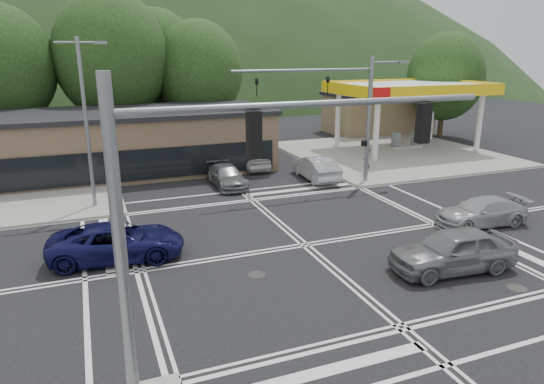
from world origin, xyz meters
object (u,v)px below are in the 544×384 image
object	(u,v)px
car_silver_east	(481,212)
pedestrian	(366,161)
car_grey_center	(453,250)
car_blue_west	(117,242)
car_northbound	(227,176)
car_queue_b	(250,158)
car_queue_a	(316,168)

from	to	relation	value
car_silver_east	pedestrian	size ratio (longest dim) A/B	2.59
car_grey_center	car_silver_east	bearing A→B (deg)	131.47
car_blue_west	pedestrian	xyz separation A→B (m)	(16.88, 7.99, 0.29)
car_grey_center	car_northbound	bearing A→B (deg)	-157.24
car_silver_east	car_queue_b	distance (m)	16.83
car_northbound	car_queue_a	bearing A→B (deg)	-5.68
car_silver_east	car_queue_a	bearing A→B (deg)	-155.30
car_silver_east	car_northbound	distance (m)	14.99
pedestrian	car_queue_b	bearing A→B (deg)	-72.21
car_silver_east	pedestrian	distance (m)	10.28
car_blue_west	car_silver_east	world-z (taller)	car_blue_west
car_queue_b	car_silver_east	bearing A→B (deg)	112.70
car_blue_west	car_northbound	world-z (taller)	car_blue_west
car_northbound	pedestrian	xyz separation A→B (m)	(9.53, -1.13, 0.40)
car_silver_east	pedestrian	world-z (taller)	pedestrian
car_queue_a	car_queue_b	world-z (taller)	car_queue_a
car_silver_east	car_queue_b	world-z (taller)	car_queue_b
car_queue_b	car_northbound	size ratio (longest dim) A/B	1.03
car_grey_center	car_silver_east	world-z (taller)	car_grey_center
car_blue_west	pedestrian	size ratio (longest dim) A/B	3.02
car_silver_east	car_queue_a	size ratio (longest dim) A/B	0.97
car_silver_east	car_blue_west	bearing A→B (deg)	-91.93
pedestrian	car_blue_west	bearing A→B (deg)	-9.20
car_blue_west	car_queue_b	bearing A→B (deg)	-30.69
car_grey_center	car_queue_a	bearing A→B (deg)	-179.69
car_blue_west	car_queue_a	world-z (taller)	car_queue_a
car_queue_b	pedestrian	distance (m)	8.37
car_grey_center	car_silver_east	xyz separation A→B (m)	(4.95, 3.64, -0.18)
car_silver_east	car_northbound	xyz separation A→B (m)	(-9.73, 11.39, -0.02)
car_queue_a	pedestrian	bearing A→B (deg)	173.96
car_queue_a	car_queue_b	size ratio (longest dim) A/B	1.04
car_grey_center	car_queue_b	distance (m)	19.12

